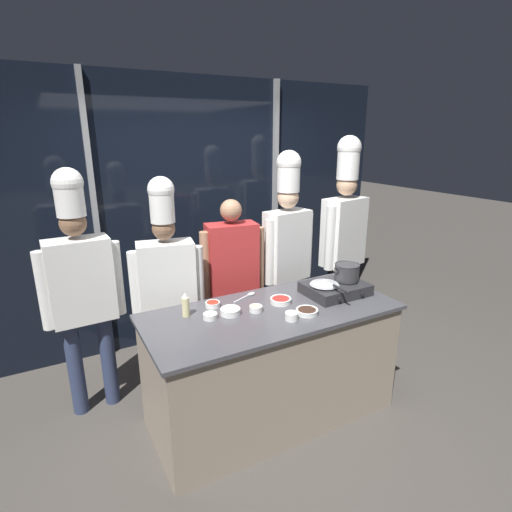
{
  "coord_description": "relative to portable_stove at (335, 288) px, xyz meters",
  "views": [
    {
      "loc": [
        -1.39,
        -2.32,
        2.15
      ],
      "look_at": [
        0.0,
        0.25,
        1.25
      ],
      "focal_mm": 28.0,
      "sensor_mm": 36.0,
      "label": 1
    }
  ],
  "objects": [
    {
      "name": "prep_bowl_rice",
      "position": [
        -1.07,
        0.06,
        -0.02
      ],
      "size": [
        0.1,
        0.1,
        0.04
      ],
      "color": "white",
      "rests_on": "demo_counter"
    },
    {
      "name": "squeeze_bottle_oil",
      "position": [
        -1.2,
        0.18,
        0.04
      ],
      "size": [
        0.05,
        0.05,
        0.18
      ],
      "color": "beige",
      "rests_on": "demo_counter"
    },
    {
      "name": "prep_bowl_garlic",
      "position": [
        -0.91,
        0.06,
        -0.02
      ],
      "size": [
        0.15,
        0.15,
        0.05
      ],
      "color": "white",
      "rests_on": "demo_counter"
    },
    {
      "name": "window_wall_back",
      "position": [
        -0.61,
        1.59,
        0.4
      ],
      "size": [
        4.55,
        0.09,
        2.7
      ],
      "color": "black",
      "rests_on": "ground_plane"
    },
    {
      "name": "prep_bowl_chili_flakes",
      "position": [
        -0.97,
        0.24,
        -0.02
      ],
      "size": [
        0.11,
        0.11,
        0.04
      ],
      "color": "white",
      "rests_on": "demo_counter"
    },
    {
      "name": "portable_stove",
      "position": [
        0.0,
        0.0,
        0.0
      ],
      "size": [
        0.49,
        0.39,
        0.1
      ],
      "color": "#28282B",
      "rests_on": "demo_counter"
    },
    {
      "name": "demo_counter",
      "position": [
        -0.61,
        -0.02,
        -0.5
      ],
      "size": [
        1.89,
        0.84,
        0.9
      ],
      "color": "gray",
      "rests_on": "ground_plane"
    },
    {
      "name": "prep_bowl_shrimp",
      "position": [
        -0.73,
        0.01,
        -0.02
      ],
      "size": [
        0.1,
        0.1,
        0.05
      ],
      "color": "white",
      "rests_on": "demo_counter"
    },
    {
      "name": "chef_pastry",
      "position": [
        0.66,
        0.69,
        0.28
      ],
      "size": [
        0.59,
        0.32,
        2.14
      ],
      "rotation": [
        0.0,
        0.0,
        3.34
      ],
      "color": "#232326",
      "rests_on": "ground_plane"
    },
    {
      "name": "chef_sous",
      "position": [
        -1.2,
        0.63,
        0.09
      ],
      "size": [
        0.57,
        0.31,
        1.85
      ],
      "rotation": [
        0.0,
        0.0,
        2.95
      ],
      "color": "#4C4C51",
      "rests_on": "ground_plane"
    },
    {
      "name": "ground_plane",
      "position": [
        -0.61,
        -0.02,
        -0.95
      ],
      "size": [
        24.0,
        24.0,
        0.0
      ],
      "primitive_type": "plane",
      "color": "#47423D"
    },
    {
      "name": "chef_line",
      "position": [
        -0.02,
        0.69,
        0.22
      ],
      "size": [
        0.56,
        0.29,
        2.01
      ],
      "rotation": [
        0.0,
        0.0,
        3.3
      ],
      "color": "#4C4C51",
      "rests_on": "ground_plane"
    },
    {
      "name": "serving_spoon_slotted",
      "position": [
        -0.64,
        0.29,
        -0.04
      ],
      "size": [
        0.24,
        0.13,
        0.02
      ],
      "color": "#B2B5BA",
      "rests_on": "demo_counter"
    },
    {
      "name": "prep_bowl_bell_pepper",
      "position": [
        -0.49,
        0.05,
        -0.02
      ],
      "size": [
        0.16,
        0.16,
        0.04
      ],
      "color": "white",
      "rests_on": "demo_counter"
    },
    {
      "name": "person_guest",
      "position": [
        -0.6,
        0.69,
        0.03
      ],
      "size": [
        0.57,
        0.29,
        1.62
      ],
      "rotation": [
        0.0,
        0.0,
        3.0
      ],
      "color": "#232326",
      "rests_on": "ground_plane"
    },
    {
      "name": "stock_pot",
      "position": [
        0.11,
        0.0,
        0.12
      ],
      "size": [
        0.23,
        0.2,
        0.14
      ],
      "color": "#333335",
      "rests_on": "portable_stove"
    },
    {
      "name": "chef_head",
      "position": [
        -1.82,
        0.73,
        0.15
      ],
      "size": [
        0.59,
        0.25,
        1.93
      ],
      "rotation": [
        0.0,
        0.0,
        3.19
      ],
      "color": "#2D3856",
      "rests_on": "ground_plane"
    },
    {
      "name": "prep_bowl_soy_glaze",
      "position": [
        -0.42,
        -0.2,
        -0.03
      ],
      "size": [
        0.16,
        0.16,
        0.04
      ],
      "color": "white",
      "rests_on": "demo_counter"
    },
    {
      "name": "prep_bowl_chicken",
      "position": [
        -0.57,
        -0.23,
        -0.01
      ],
      "size": [
        0.09,
        0.09,
        0.06
      ],
      "color": "white",
      "rests_on": "demo_counter"
    },
    {
      "name": "frying_pan",
      "position": [
        -0.11,
        -0.0,
        0.07
      ],
      "size": [
        0.23,
        0.41,
        0.04
      ],
      "color": "#ADAFB5",
      "rests_on": "portable_stove"
    }
  ]
}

